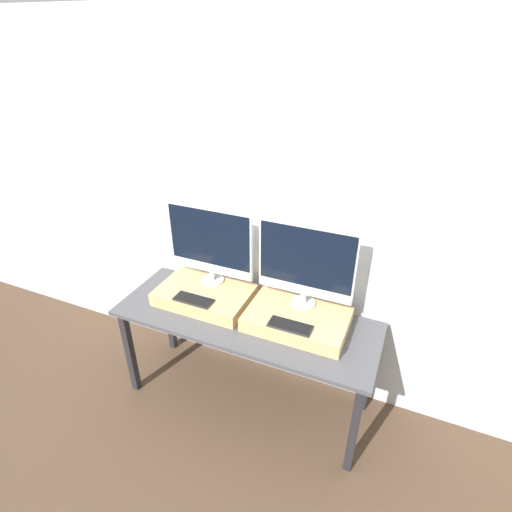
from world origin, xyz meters
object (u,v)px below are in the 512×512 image
Objects in this scene: keyboard_left at (194,300)px; keyboard_right at (290,326)px; monitor_right at (306,263)px; monitor_left at (210,243)px.

keyboard_right is (0.68, 0.00, 0.00)m from keyboard_left.
monitor_right is 0.40m from keyboard_right.
monitor_right is (0.68, 0.26, 0.30)m from keyboard_left.
keyboard_left is 1.00× the size of keyboard_right.
monitor_right is at bearing 0.00° from monitor_left.
monitor_left is at bearing 158.96° from keyboard_right.
monitor_right reaches higher than keyboard_left.
keyboard_right is (-0.00, -0.26, -0.30)m from monitor_right.
keyboard_left is at bearing 180.00° from keyboard_right.
monitor_right is at bearing 21.04° from keyboard_left.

